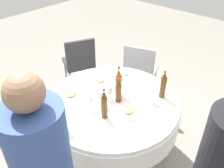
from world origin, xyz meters
name	(u,v)px	position (x,y,z in m)	size (l,w,h in m)	color
ground_plane	(112,152)	(0.00, 0.00, 0.00)	(10.00, 10.00, 0.00)	gray
dining_table	(112,112)	(0.00, 0.00, 0.59)	(1.30, 1.30, 0.74)	white
bottle_brown_outer	(163,85)	(0.37, -0.32, 0.87)	(0.06, 0.06, 0.29)	#593314
bottle_green_rear	(62,116)	(-0.54, 0.06, 0.86)	(0.06, 0.06, 0.27)	#2D6B38
bottle_brown_inner	(104,105)	(-0.22, -0.11, 0.88)	(0.06, 0.06, 0.30)	#593314
bottle_brown_north	(119,91)	(0.03, -0.05, 0.86)	(0.06, 0.06, 0.25)	#593314
bottle_amber_near	(119,82)	(0.11, 0.02, 0.88)	(0.07, 0.07, 0.31)	#8C5619
wine_glass_north	(108,90)	(-0.01, 0.04, 0.85)	(0.07, 0.07, 0.15)	white
wine_glass_near	(90,99)	(-0.22, 0.07, 0.85)	(0.06, 0.06, 0.14)	white
wine_glass_west	(101,95)	(-0.11, 0.04, 0.85)	(0.06, 0.06, 0.15)	white
wine_glass_left	(151,92)	(0.23, -0.28, 0.85)	(0.07, 0.07, 0.15)	white
plate_far	(71,95)	(-0.22, 0.34, 0.75)	(0.25, 0.25, 0.04)	white
plate_right	(129,112)	(-0.03, -0.23, 0.75)	(0.22, 0.22, 0.04)	white
plate_front	(100,82)	(0.14, 0.29, 0.75)	(0.20, 0.20, 0.04)	white
plate_mid	(124,75)	(0.41, 0.19, 0.75)	(0.22, 0.22, 0.04)	white
spoon_rear	(89,134)	(-0.45, -0.16, 0.74)	(0.18, 0.02, 0.01)	silver
knife_inner	(137,134)	(-0.19, -0.44, 0.74)	(0.18, 0.02, 0.01)	silver
knife_north	(157,121)	(0.04, -0.48, 0.74)	(0.18, 0.02, 0.01)	silver
chair_west	(79,61)	(0.56, 1.12, 0.52)	(0.54, 0.54, 0.87)	#2D2D33
chair_left	(140,68)	(0.97, 0.36, 0.52)	(0.52, 0.52, 0.87)	#99999E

